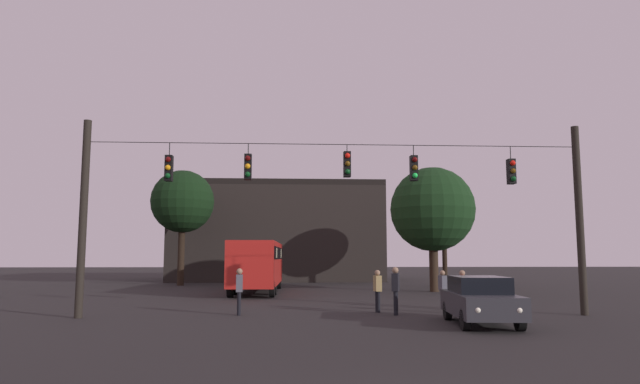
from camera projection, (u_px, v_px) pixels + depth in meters
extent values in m
plane|color=black|center=(320.00, 295.00, 31.41)|extent=(168.00, 168.00, 0.00)
cylinder|color=black|center=(83.00, 217.00, 19.91)|extent=(0.28, 0.28, 7.13)
cylinder|color=black|center=(580.00, 219.00, 20.88)|extent=(0.28, 0.28, 7.13)
cylinder|color=black|center=(337.00, 144.00, 20.72)|extent=(18.36, 0.02, 0.02)
cylinder|color=black|center=(170.00, 149.00, 20.36)|extent=(0.03, 0.03, 0.47)
cube|color=black|center=(169.00, 168.00, 20.28)|extent=(0.26, 0.32, 0.95)
sphere|color=#510A0A|center=(168.00, 159.00, 20.13)|extent=(0.20, 0.20, 0.20)
sphere|color=orange|center=(168.00, 168.00, 20.10)|extent=(0.20, 0.20, 0.20)
sphere|color=#0C4219|center=(168.00, 176.00, 20.06)|extent=(0.20, 0.20, 0.20)
cylinder|color=black|center=(248.00, 149.00, 20.52)|extent=(0.03, 0.03, 0.40)
cube|color=black|center=(248.00, 167.00, 20.44)|extent=(0.26, 0.32, 0.95)
sphere|color=#510A0A|center=(248.00, 158.00, 20.29)|extent=(0.20, 0.20, 0.20)
sphere|color=orange|center=(248.00, 166.00, 20.26)|extent=(0.20, 0.20, 0.20)
sphere|color=#0C4219|center=(247.00, 174.00, 20.23)|extent=(0.20, 0.20, 0.20)
cylinder|color=black|center=(347.00, 148.00, 20.72)|extent=(0.03, 0.03, 0.27)
cube|color=black|center=(347.00, 164.00, 20.65)|extent=(0.26, 0.32, 0.95)
sphere|color=red|center=(348.00, 156.00, 20.51)|extent=(0.20, 0.20, 0.20)
sphere|color=#5B3D0C|center=(348.00, 164.00, 20.47)|extent=(0.20, 0.20, 0.20)
sphere|color=#0C4219|center=(348.00, 172.00, 20.44)|extent=(0.20, 0.20, 0.20)
cylinder|color=black|center=(413.00, 151.00, 20.85)|extent=(0.03, 0.03, 0.39)
cube|color=black|center=(414.00, 168.00, 20.77)|extent=(0.26, 0.32, 0.95)
sphere|color=#510A0A|center=(415.00, 160.00, 20.63)|extent=(0.20, 0.20, 0.20)
sphere|color=#5B3D0C|center=(415.00, 168.00, 20.59)|extent=(0.20, 0.20, 0.20)
sphere|color=#1EE04C|center=(415.00, 175.00, 20.56)|extent=(0.20, 0.20, 0.20)
cylinder|color=black|center=(510.00, 153.00, 21.04)|extent=(0.03, 0.03, 0.49)
cube|color=black|center=(511.00, 172.00, 20.96)|extent=(0.26, 0.32, 0.95)
sphere|color=red|center=(513.00, 163.00, 20.81)|extent=(0.20, 0.20, 0.20)
sphere|color=#5B3D0C|center=(513.00, 171.00, 20.78)|extent=(0.20, 0.20, 0.20)
sphere|color=#0C4219|center=(513.00, 179.00, 20.74)|extent=(0.20, 0.20, 0.20)
cube|color=#B21E19|center=(258.00, 263.00, 33.67)|extent=(2.77, 11.06, 2.50)
cube|color=black|center=(258.00, 253.00, 33.74)|extent=(2.80, 10.40, 0.70)
cylinder|color=black|center=(246.00, 281.00, 37.42)|extent=(0.30, 1.01, 1.00)
cylinder|color=black|center=(279.00, 281.00, 37.48)|extent=(0.30, 1.01, 1.00)
cylinder|color=black|center=(235.00, 286.00, 31.30)|extent=(0.30, 1.01, 1.00)
cylinder|color=black|center=(274.00, 286.00, 31.37)|extent=(0.30, 1.01, 1.00)
cylinder|color=black|center=(230.00, 288.00, 29.34)|extent=(0.30, 1.01, 1.00)
cylinder|color=black|center=(272.00, 288.00, 29.40)|extent=(0.30, 1.01, 1.00)
cube|color=beige|center=(262.00, 254.00, 37.01)|extent=(2.58, 0.86, 0.56)
cube|color=beige|center=(254.00, 253.00, 31.01)|extent=(2.58, 0.86, 0.56)
cube|color=#2D2D33|center=(480.00, 304.00, 17.60)|extent=(2.22, 4.46, 0.68)
cube|color=black|center=(479.00, 285.00, 17.82)|extent=(1.81, 2.47, 0.52)
cylinder|color=black|center=(520.00, 320.00, 16.12)|extent=(0.28, 0.66, 0.64)
cylinder|color=black|center=(465.00, 320.00, 16.19)|extent=(0.28, 0.66, 0.64)
cylinder|color=black|center=(494.00, 311.00, 18.93)|extent=(0.28, 0.66, 0.64)
cylinder|color=black|center=(447.00, 310.00, 19.01)|extent=(0.28, 0.66, 0.64)
sphere|color=white|center=(519.00, 310.00, 15.49)|extent=(0.18, 0.18, 0.18)
sphere|color=white|center=(478.00, 310.00, 15.55)|extent=(0.18, 0.18, 0.18)
cylinder|color=black|center=(239.00, 303.00, 20.60)|extent=(0.14, 0.14, 0.85)
cylinder|color=black|center=(239.00, 304.00, 20.44)|extent=(0.14, 0.14, 0.85)
cube|color=#4C4C56|center=(239.00, 283.00, 20.61)|extent=(0.28, 0.39, 0.64)
sphere|color=#8C6B51|center=(239.00, 271.00, 20.66)|extent=(0.23, 0.23, 0.23)
cylinder|color=black|center=(395.00, 303.00, 20.43)|extent=(0.14, 0.14, 0.88)
cylinder|color=black|center=(396.00, 303.00, 20.59)|extent=(0.14, 0.14, 0.88)
cube|color=black|center=(395.00, 282.00, 20.60)|extent=(0.35, 0.42, 0.66)
sphere|color=#8C6B51|center=(395.00, 270.00, 20.65)|extent=(0.24, 0.24, 0.24)
cylinder|color=black|center=(444.00, 300.00, 22.84)|extent=(0.14, 0.14, 0.79)
cylinder|color=black|center=(442.00, 299.00, 22.99)|extent=(0.14, 0.14, 0.79)
cube|color=#4C4C56|center=(443.00, 283.00, 22.99)|extent=(0.31, 0.40, 0.59)
sphere|color=#8C6B51|center=(442.00, 273.00, 23.04)|extent=(0.21, 0.21, 0.21)
cylinder|color=black|center=(463.00, 303.00, 20.91)|extent=(0.14, 0.14, 0.81)
cylinder|color=black|center=(463.00, 303.00, 21.07)|extent=(0.14, 0.14, 0.81)
cube|color=maroon|center=(462.00, 284.00, 21.07)|extent=(0.35, 0.42, 0.61)
sphere|color=#8C6B51|center=(462.00, 273.00, 21.12)|extent=(0.22, 0.22, 0.22)
cylinder|color=black|center=(378.00, 302.00, 21.46)|extent=(0.14, 0.14, 0.81)
cylinder|color=black|center=(377.00, 302.00, 21.62)|extent=(0.14, 0.14, 0.81)
cube|color=#997F4C|center=(378.00, 283.00, 21.62)|extent=(0.30, 0.40, 0.61)
sphere|color=#8C6B51|center=(377.00, 273.00, 21.67)|extent=(0.22, 0.22, 0.22)
cube|color=black|center=(278.00, 236.00, 52.50)|extent=(18.60, 12.23, 8.24)
cube|color=black|center=(279.00, 190.00, 53.01)|extent=(18.60, 12.23, 0.50)
cylinder|color=#2D2116|center=(434.00, 265.00, 34.36)|extent=(0.55, 0.55, 3.27)
sphere|color=black|center=(432.00, 209.00, 34.76)|extent=(5.28, 5.28, 5.28)
cylinder|color=black|center=(445.00, 254.00, 40.04)|extent=(0.35, 0.35, 4.63)
sphere|color=black|center=(443.00, 205.00, 40.46)|extent=(3.68, 3.68, 3.68)
cylinder|color=black|center=(181.00, 254.00, 41.67)|extent=(0.50, 0.50, 4.66)
sphere|color=black|center=(183.00, 201.00, 42.13)|extent=(4.76, 4.76, 4.76)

